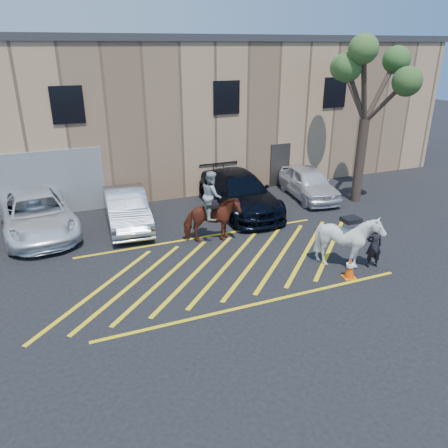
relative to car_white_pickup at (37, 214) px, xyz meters
name	(u,v)px	position (x,y,z in m)	size (l,w,h in m)	color
ground	(223,262)	(5.76, -5.07, -0.77)	(90.00, 90.00, 0.00)	black
car_white_pickup	(37,214)	(0.00, 0.00, 0.00)	(2.56, 5.55, 1.54)	white
car_silver_sedan	(127,208)	(3.36, -0.59, -0.03)	(1.58, 4.52, 1.49)	#90959E
car_blue_suv	(239,192)	(8.31, -0.64, 0.06)	(2.33, 5.74, 1.67)	black
car_white_suv	(309,183)	(12.12, -0.31, -0.04)	(1.73, 4.30, 1.46)	white
handler	(374,246)	(10.21, -7.25, -0.01)	(0.56, 0.37, 1.53)	black
warehouse	(140,108)	(5.74, 6.92, 2.88)	(32.42, 10.20, 7.30)	tan
hatching_zone	(227,265)	(5.76, -5.37, -0.77)	(12.60, 5.12, 0.01)	yellow
mounted_bay	(212,214)	(6.00, -3.35, 0.33)	(2.20, 1.31, 2.72)	maroon
saddled_white	(349,241)	(9.38, -6.98, 0.19)	(1.54, 1.74, 1.91)	silver
traffic_cone	(350,267)	(9.04, -7.61, -0.41)	(0.44, 0.44, 0.73)	orange
tree	(370,74)	(13.94, -1.59, 4.92)	(3.99, 4.37, 7.31)	#433428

